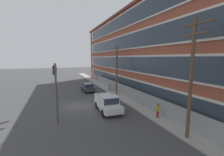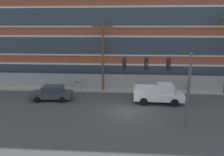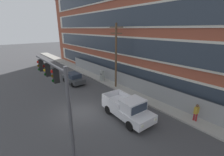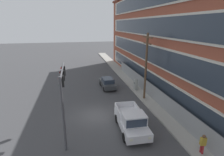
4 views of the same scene
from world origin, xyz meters
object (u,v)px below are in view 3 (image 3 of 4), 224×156
(utility_pole_near_corner, at_px, (116,54))
(pedestrian_near_cabinet, at_px, (196,112))
(electrical_cabinet, at_px, (102,76))
(sedan_dark_grey, at_px, (73,78))
(pickup_truck_white, at_px, (128,108))
(traffic_signal_mast, at_px, (56,85))

(utility_pole_near_corner, bearing_deg, pedestrian_near_cabinet, 1.32)
(utility_pole_near_corner, xyz_separation_m, electrical_cabinet, (-3.12, -0.04, -3.73))
(utility_pole_near_corner, bearing_deg, sedan_dark_grey, -143.47)
(electrical_cabinet, bearing_deg, utility_pole_near_corner, 0.76)
(pickup_truck_white, distance_m, sedan_dark_grey, 11.32)
(sedan_dark_grey, xyz_separation_m, pedestrian_near_cabinet, (15.30, 3.99, 0.18))
(electrical_cabinet, distance_m, pedestrian_near_cabinet, 13.36)
(pickup_truck_white, bearing_deg, utility_pole_near_corner, 148.71)
(traffic_signal_mast, bearing_deg, pickup_truck_white, 83.58)
(utility_pole_near_corner, relative_size, pedestrian_near_cabinet, 4.88)
(pickup_truck_white, relative_size, pedestrian_near_cabinet, 3.04)
(pedestrian_near_cabinet, bearing_deg, electrical_cabinet, -178.81)
(pickup_truck_white, distance_m, pedestrian_near_cabinet, 5.67)
(traffic_signal_mast, xyz_separation_m, pedestrian_near_cabinet, (4.62, 9.70, -3.31))
(sedan_dark_grey, xyz_separation_m, electrical_cabinet, (1.94, 3.71, 0.04))
(electrical_cabinet, xyz_separation_m, pedestrian_near_cabinet, (13.36, 0.28, 0.14))
(utility_pole_near_corner, height_order, electrical_cabinet, utility_pole_near_corner)
(traffic_signal_mast, distance_m, pickup_truck_white, 6.61)
(utility_pole_near_corner, distance_m, pedestrian_near_cabinet, 10.85)
(pedestrian_near_cabinet, bearing_deg, pickup_truck_white, -134.64)
(traffic_signal_mast, height_order, pedestrian_near_cabinet, traffic_signal_mast)
(traffic_signal_mast, bearing_deg, sedan_dark_grey, 151.86)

